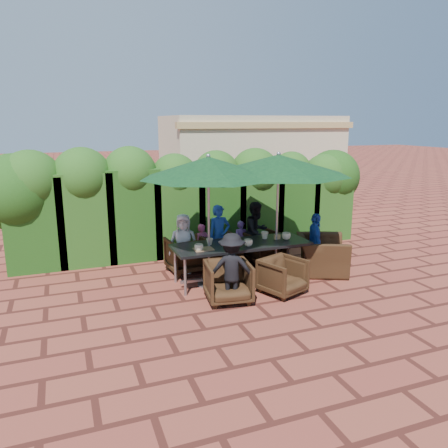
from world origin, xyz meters
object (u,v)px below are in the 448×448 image
object	(u,v)px
umbrella_left	(208,168)
chair_end_right	(322,249)
chair_far_mid	(220,249)
chair_far_right	(263,246)
chair_far_left	(187,253)
chair_near_left	(228,280)
dining_table	(241,247)
umbrella_right	(278,165)
chair_near_right	(283,274)

from	to	relation	value
umbrella_left	chair_end_right	distance (m)	2.97
chair_far_mid	chair_far_right	xyz separation A→B (m)	(0.98, -0.06, -0.01)
chair_far_left	chair_near_left	size ratio (longest dim) A/B	1.02
umbrella_left	chair_end_right	xyz separation A→B (m)	(2.41, -0.08, -1.73)
dining_table	chair_far_left	world-z (taller)	chair_far_left
chair_far_left	chair_far_right	size ratio (longest dim) A/B	1.04
umbrella_left	umbrella_right	size ratio (longest dim) A/B	0.90
chair_far_left	chair_end_right	xyz separation A→B (m)	(2.58, -1.00, 0.09)
dining_table	umbrella_left	size ratio (longest dim) A/B	1.06
umbrella_right	chair_far_right	bearing A→B (deg)	80.86
chair_near_left	chair_far_left	bearing A→B (deg)	105.47
chair_near_right	chair_end_right	size ratio (longest dim) A/B	0.65
umbrella_right	chair_end_right	size ratio (longest dim) A/B	2.50
chair_end_right	chair_far_left	bearing A→B (deg)	93.44
chair_near_left	umbrella_right	bearing A→B (deg)	39.99
umbrella_left	chair_far_right	bearing A→B (deg)	30.31
dining_table	chair_near_left	xyz separation A→B (m)	(-0.59, -0.84, -0.29)
umbrella_left	chair_far_mid	world-z (taller)	umbrella_left
chair_far_mid	chair_near_left	size ratio (longest dim) A/B	1.00
umbrella_left	chair_end_right	size ratio (longest dim) A/B	2.25
umbrella_right	chair_far_mid	size ratio (longest dim) A/B	3.59
chair_far_right	umbrella_right	bearing A→B (deg)	70.57
chair_far_left	chair_far_right	bearing A→B (deg)	174.43
chair_far_right	chair_end_right	xyz separation A→B (m)	(0.86, -0.98, 0.11)
umbrella_left	chair_near_right	world-z (taller)	umbrella_left
umbrella_left	chair_far_right	xyz separation A→B (m)	(1.55, 0.90, -1.84)
umbrella_left	chair_far_right	distance (m)	2.57
umbrella_left	chair_far_mid	distance (m)	2.14
chair_far_left	chair_near_right	bearing A→B (deg)	120.84
chair_far_mid	chair_near_left	bearing A→B (deg)	70.35
umbrella_right	chair_near_right	bearing A→B (deg)	-109.27
umbrella_left	chair_near_left	size ratio (longest dim) A/B	3.23
chair_far_left	chair_near_left	bearing A→B (deg)	92.79
dining_table	chair_end_right	distance (m)	1.76
umbrella_left	chair_far_mid	size ratio (longest dim) A/B	3.22
dining_table	chair_far_right	distance (m)	1.30
umbrella_right	chair_end_right	distance (m)	2.00
chair_far_mid	chair_near_right	world-z (taller)	chair_far_mid
umbrella_right	dining_table	bearing A→B (deg)	-179.46
chair_far_right	chair_end_right	distance (m)	1.31
chair_far_right	chair_near_left	xyz separation A→B (m)	(-1.48, -1.73, 0.01)
chair_near_left	chair_far_mid	bearing A→B (deg)	82.07
chair_far_left	dining_table	bearing A→B (deg)	127.36
umbrella_left	umbrella_right	bearing A→B (deg)	0.84
chair_far_right	chair_near_left	world-z (taller)	chair_near_left
chair_far_mid	chair_end_right	size ratio (longest dim) A/B	0.70
chair_far_mid	chair_end_right	distance (m)	2.12
dining_table	chair_near_right	bearing A→B (deg)	-62.54
chair_far_left	chair_far_mid	bearing A→B (deg)	177.92
chair_far_left	chair_near_left	world-z (taller)	chair_far_left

